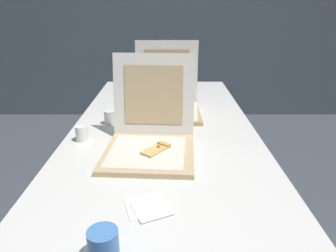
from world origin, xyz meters
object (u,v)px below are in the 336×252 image
Objects in this scene: cup_printed_front at (105,245)px; napkin_pile at (149,207)px; pizza_box_front at (151,139)px; pizza_box_middle at (168,103)px; table at (164,134)px; cup_white_mid at (111,117)px; cup_white_near_center at (83,133)px.

napkin_pile is at bearing 65.53° from cup_printed_front.
pizza_box_middle reaches higher than pizza_box_front.
cup_printed_front reaches higher than napkin_pile.
table is 0.95m from cup_printed_front.
pizza_box_front is 0.41m from cup_white_mid.
table is 5.01× the size of pizza_box_middle.
pizza_box_middle is 0.96m from napkin_pile.
cup_white_mid is at bearing 173.52° from table.
cup_white_mid is (-0.31, -0.20, -0.02)m from pizza_box_middle.
cup_white_mid is at bearing 108.39° from napkin_pile.
cup_printed_front is (0.15, -0.97, 0.01)m from cup_white_mid.
table is 4.32× the size of pizza_box_front.
pizza_box_middle reaches higher than cup_white_mid.
cup_white_mid is 1.00× the size of cup_white_near_center.
napkin_pile is (0.10, 0.22, -0.04)m from cup_printed_front.
napkin_pile is at bearing -93.03° from table.
napkin_pile is (-0.04, -0.72, 0.05)m from table.
cup_white_near_center is at bearing -112.69° from cup_white_mid.
cup_printed_front is at bearing -81.10° from cup_white_mid.
cup_printed_front is (-0.14, -0.94, 0.09)m from table.
cup_white_mid reaches higher than napkin_pile.
cup_white_near_center is 0.84× the size of cup_printed_front.
pizza_box_middle reaches higher than napkin_pile.
cup_printed_front is (-0.16, -1.17, -0.01)m from pizza_box_middle.
pizza_box_front is 2.74× the size of napkin_pile.
cup_white_near_center reaches higher than napkin_pile.
pizza_box_middle is 0.37m from cup_white_mid.
cup_white_near_center is at bearing 122.96° from napkin_pile.
pizza_box_middle is 4.59× the size of cup_printed_front.
table is at bearing 26.50° from cup_white_near_center.
cup_printed_front is at bearing -114.47° from napkin_pile.
pizza_box_middle is at bearing 32.32° from cup_white_mid.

